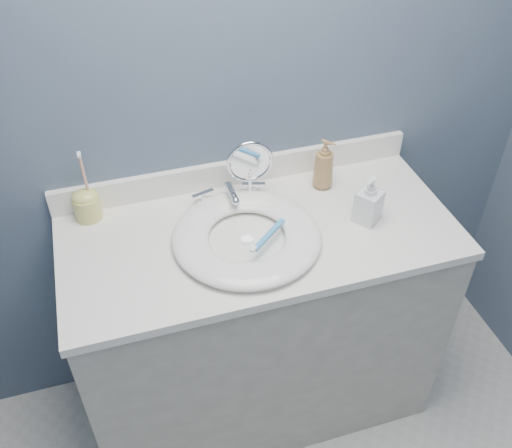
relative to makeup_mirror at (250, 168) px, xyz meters
name	(u,v)px	position (x,y,z in m)	size (l,w,h in m)	color
back_wall	(233,96)	(-0.02, 0.11, 0.20)	(2.20, 0.02, 2.40)	#49556E
vanity_cabinet	(259,326)	(-0.02, -0.16, -0.58)	(1.20, 0.55, 0.85)	beige
countertop	(260,235)	(-0.02, -0.16, -0.14)	(1.22, 0.57, 0.03)	white
backsplash	(237,172)	(-0.02, 0.10, -0.08)	(1.22, 0.02, 0.09)	white
basin	(247,236)	(-0.07, -0.19, -0.10)	(0.45, 0.45, 0.04)	white
drain	(247,240)	(-0.07, -0.19, -0.12)	(0.04, 0.04, 0.01)	silver
faucet	(230,195)	(-0.07, 0.00, -0.09)	(0.25, 0.13, 0.07)	silver
makeup_mirror	(250,168)	(0.00, 0.00, 0.00)	(0.15, 0.09, 0.22)	silver
soap_bottle_amber	(324,164)	(0.25, 0.00, -0.03)	(0.07, 0.07, 0.18)	olive
soap_bottle_clear	(369,199)	(0.32, -0.21, -0.04)	(0.07, 0.07, 0.16)	silver
toothbrush_holder	(87,203)	(-0.51, 0.06, -0.07)	(0.08, 0.08, 0.24)	#D1CE68
toothbrush_lying	(268,236)	(-0.02, -0.24, -0.08)	(0.14, 0.12, 0.02)	#3C94D6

